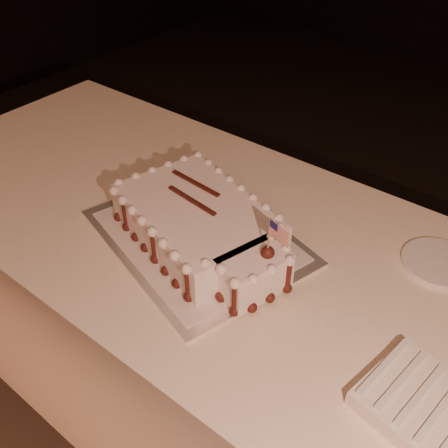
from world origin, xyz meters
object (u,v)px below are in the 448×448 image
Objects in this scene: napkin_stack at (437,415)px; side_plate at (439,263)px; banquet_table at (290,376)px; sheet_cake at (203,226)px; cake_board at (197,237)px.

napkin_stack is 1.64× the size of side_plate.
napkin_stack is (0.35, -0.16, 0.39)m from banquet_table.
sheet_cake is at bearing -149.39° from side_plate.
side_plate is at bearing 30.61° from sheet_cake.
banquet_table is at bearing 14.03° from sheet_cake.
napkin_stack reaches higher than cake_board.
side_plate is (0.46, 0.27, -0.05)m from sheet_cake.
banquet_table is 0.49m from sheet_cake.
side_plate is at bearing 45.12° from cake_board.
sheet_cake reaches higher than banquet_table.
cake_board is 1.87× the size of napkin_stack.
banquet_table is 4.89× the size of sheet_cake.
cake_board is at bearing -151.40° from side_plate.
sheet_cake is 3.04× the size of side_plate.
napkin_stack reaches higher than side_plate.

